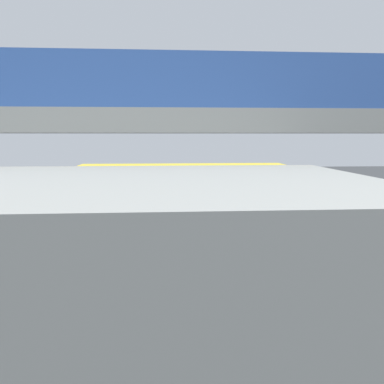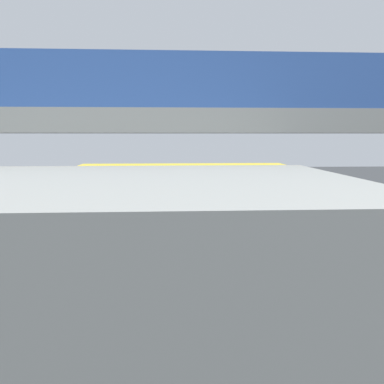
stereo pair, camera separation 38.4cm
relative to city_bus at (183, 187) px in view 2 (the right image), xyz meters
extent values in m
plane|color=#2D3033|center=(1.03, 0.63, -1.88)|extent=(80.00, 80.00, 0.00)
cube|color=yellow|center=(-0.01, 0.00, -0.17)|extent=(11.50, 2.55, 2.86)
cube|color=black|center=(-0.01, 0.00, 0.35)|extent=(11.04, 2.59, 0.90)
cube|color=white|center=(-0.01, 0.00, 1.15)|extent=(11.27, 2.58, 0.20)
cube|color=black|center=(5.76, 0.00, 0.18)|extent=(0.04, 2.24, 1.20)
cylinder|color=black|center=(3.67, 1.27, -1.36)|extent=(1.04, 0.30, 1.04)
cylinder|color=black|center=(3.67, -1.27, -1.36)|extent=(1.04, 0.30, 1.04)
cylinder|color=black|center=(-3.69, 1.27, -1.36)|extent=(1.04, 0.30, 1.04)
cylinder|color=black|center=(-3.69, -1.27, -1.36)|extent=(1.04, 0.30, 1.04)
cylinder|color=black|center=(-7.33, 6.21, -1.54)|extent=(0.68, 0.22, 0.68)
cylinder|color=black|center=(-7.33, 4.26, -1.54)|extent=(0.68, 0.22, 0.68)
torus|color=black|center=(-6.36, 3.11, -1.52)|extent=(0.72, 0.06, 0.72)
torus|color=black|center=(-7.41, 3.11, -1.52)|extent=(0.72, 0.06, 0.72)
cube|color=red|center=(-6.88, 3.11, -1.34)|extent=(0.89, 0.04, 0.04)
cylinder|color=red|center=(-7.07, 3.11, -1.14)|extent=(0.03, 0.03, 0.40)
cube|color=black|center=(-7.07, 3.11, -0.94)|extent=(0.20, 0.08, 0.04)
cylinder|color=red|center=(-6.48, 3.11, -0.97)|extent=(0.02, 0.44, 0.02)
torus|color=black|center=(-4.61, 4.33, -1.52)|extent=(0.72, 0.06, 0.72)
torus|color=black|center=(-5.66, 4.33, -1.52)|extent=(0.72, 0.06, 0.72)
cube|color=blue|center=(-5.13, 4.33, -1.34)|extent=(0.89, 0.04, 0.04)
cylinder|color=blue|center=(-5.32, 4.33, -1.14)|extent=(0.03, 0.03, 0.40)
cube|color=black|center=(-5.32, 4.33, -0.94)|extent=(0.20, 0.08, 0.04)
cylinder|color=blue|center=(-4.73, 4.33, -0.97)|extent=(0.02, 0.44, 0.02)
torus|color=black|center=(-4.46, 3.42, -1.52)|extent=(0.72, 0.06, 0.72)
torus|color=black|center=(-5.51, 3.42, -1.52)|extent=(0.72, 0.06, 0.72)
cube|color=black|center=(-4.98, 3.42, -1.34)|extent=(0.89, 0.04, 0.04)
cylinder|color=black|center=(-5.17, 3.42, -1.14)|extent=(0.03, 0.03, 0.40)
cube|color=black|center=(-5.17, 3.42, -0.94)|extent=(0.20, 0.08, 0.04)
cylinder|color=black|center=(-4.58, 3.42, -0.97)|extent=(0.02, 0.44, 0.02)
cylinder|color=slate|center=(7.18, -2.98, -0.48)|extent=(0.08, 0.08, 2.80)
cube|color=blue|center=(7.18, -2.98, 0.62)|extent=(0.04, 0.60, 0.60)
cube|color=silver|center=(-6.97, -2.29, -1.88)|extent=(2.00, 0.20, 0.01)
cube|color=silver|center=(-2.97, -2.29, -1.88)|extent=(2.00, 0.20, 0.01)
cube|color=silver|center=(1.03, -2.29, -1.88)|extent=(2.00, 0.20, 0.01)
cube|color=silver|center=(5.03, -2.29, -1.88)|extent=(2.00, 0.20, 0.01)
cube|color=silver|center=(9.03, -2.29, -1.88)|extent=(2.00, 0.20, 0.01)
cube|color=gray|center=(1.03, 13.49, 3.20)|extent=(30.61, 2.60, 0.50)
cube|color=#3359A5|center=(1.03, 12.24, 4.00)|extent=(30.61, 0.08, 1.10)
cube|color=#3359A5|center=(1.03, 14.74, 4.00)|extent=(30.61, 0.08, 1.10)
cube|color=gray|center=(2.78, 17.54, 0.22)|extent=(9.00, 5.00, 4.20)
cube|color=#192333|center=(2.78, 15.02, 0.01)|extent=(7.65, 0.04, 2.94)
camera|label=1|loc=(1.33, 23.24, 2.91)|focal=39.23mm
camera|label=2|loc=(0.94, 23.26, 2.91)|focal=39.23mm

